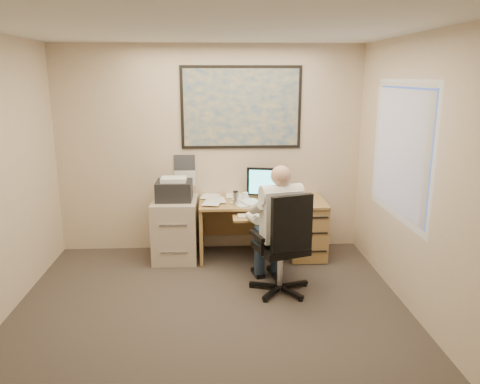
{
  "coord_description": "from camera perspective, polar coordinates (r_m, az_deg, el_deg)",
  "views": [
    {
      "loc": [
        0.05,
        -3.87,
        2.3
      ],
      "look_at": [
        0.34,
        1.3,
        1.01
      ],
      "focal_mm": 35.0,
      "sensor_mm": 36.0,
      "label": 1
    }
  ],
  "objects": [
    {
      "name": "room_shell",
      "position": [
        3.98,
        -3.87,
        0.14
      ],
      "size": [
        4.0,
        4.5,
        2.7
      ],
      "color": "#39312C",
      "rests_on": "ground"
    },
    {
      "name": "desk",
      "position": [
        6.13,
        5.76,
        -3.71
      ],
      "size": [
        1.6,
        0.97,
        1.14
      ],
      "color": "#AB8249",
      "rests_on": "ground"
    },
    {
      "name": "world_map",
      "position": [
        6.12,
        0.15,
        10.25
      ],
      "size": [
        1.56,
        0.03,
        1.06
      ],
      "primitive_type": "cube",
      "color": "#1E4C93",
      "rests_on": "room_shell"
    },
    {
      "name": "wall_calendar",
      "position": [
        6.24,
        -6.76,
        2.62
      ],
      "size": [
        0.28,
        0.01,
        0.42
      ],
      "primitive_type": "cube",
      "color": "white",
      "rests_on": "room_shell"
    },
    {
      "name": "window_blinds",
      "position": [
        5.1,
        18.97,
        4.77
      ],
      "size": [
        0.06,
        1.4,
        1.3
      ],
      "primitive_type": null,
      "color": "beige",
      "rests_on": "room_shell"
    },
    {
      "name": "filing_cabinet",
      "position": [
        6.05,
        -7.88,
        -3.85
      ],
      "size": [
        0.57,
        0.68,
        1.07
      ],
      "rotation": [
        0.0,
        0.0,
        -0.02
      ],
      "color": "#C1AF9B",
      "rests_on": "ground"
    },
    {
      "name": "office_chair",
      "position": [
        5.1,
        4.81,
        -8.75
      ],
      "size": [
        0.86,
        0.86,
        1.14
      ],
      "rotation": [
        0.0,
        0.0,
        0.31
      ],
      "color": "black",
      "rests_on": "ground"
    },
    {
      "name": "person",
      "position": [
        5.05,
        4.95,
        -4.57
      ],
      "size": [
        0.74,
        0.92,
        1.4
      ],
      "primitive_type": null,
      "rotation": [
        0.0,
        0.0,
        0.23
      ],
      "color": "white",
      "rests_on": "office_chair"
    }
  ]
}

